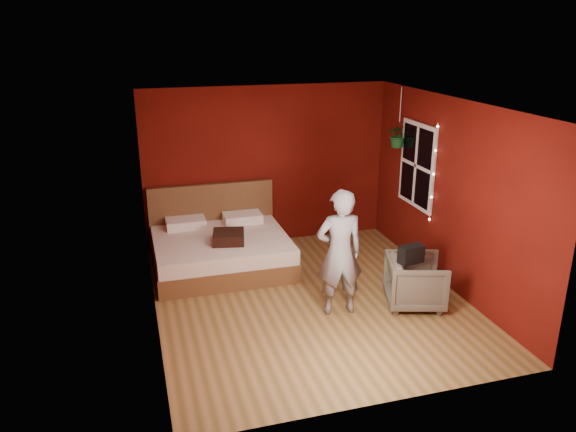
{
  "coord_description": "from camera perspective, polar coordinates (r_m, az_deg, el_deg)",
  "views": [
    {
      "loc": [
        -2.16,
        -6.39,
        3.53
      ],
      "look_at": [
        -0.19,
        0.4,
        1.07
      ],
      "focal_mm": 35.0,
      "sensor_mm": 36.0,
      "label": 1
    }
  ],
  "objects": [
    {
      "name": "throw_pillow",
      "position": [
        8.17,
        -6.05,
        -2.14
      ],
      "size": [
        0.53,
        0.53,
        0.16
      ],
      "primitive_type": "cube",
      "rotation": [
        0.0,
        0.0,
        -0.2
      ],
      "color": "black",
      "rests_on": "bed"
    },
    {
      "name": "person",
      "position": [
        6.99,
        5.25,
        -3.73
      ],
      "size": [
        0.63,
        0.44,
        1.64
      ],
      "primitive_type": "imported",
      "rotation": [
        0.0,
        0.0,
        3.06
      ],
      "color": "slate",
      "rests_on": "ground"
    },
    {
      "name": "armchair",
      "position": [
        7.52,
        12.83,
        -6.52
      ],
      "size": [
        0.91,
        0.89,
        0.67
      ],
      "primitive_type": "imported",
      "rotation": [
        0.0,
        0.0,
        1.27
      ],
      "color": "#5A5647",
      "rests_on": "ground"
    },
    {
      "name": "fairy_lights",
      "position": [
        8.17,
        14.56,
        4.14
      ],
      "size": [
        0.04,
        0.04,
        1.45
      ],
      "color": "silver",
      "rests_on": "room_walls"
    },
    {
      "name": "handbag",
      "position": [
        7.19,
        12.4,
        -3.81
      ],
      "size": [
        0.34,
        0.22,
        0.22
      ],
      "primitive_type": "cube",
      "rotation": [
        0.0,
        0.0,
        0.2
      ],
      "color": "black",
      "rests_on": "armchair"
    },
    {
      "name": "floor",
      "position": [
        7.61,
        2.2,
        -8.49
      ],
      "size": [
        4.5,
        4.5,
        0.0
      ],
      "primitive_type": "plane",
      "color": "olive",
      "rests_on": "ground"
    },
    {
      "name": "room_walls",
      "position": [
        6.99,
        2.38,
        3.79
      ],
      "size": [
        4.04,
        4.54,
        2.62
      ],
      "color": "#62110A",
      "rests_on": "ground"
    },
    {
      "name": "hanging_plant",
      "position": [
        8.91,
        11.18,
        8.11
      ],
      "size": [
        0.43,
        0.39,
        0.92
      ],
      "color": "silver",
      "rests_on": "room_walls"
    },
    {
      "name": "window",
      "position": [
        8.62,
        12.96,
        5.04
      ],
      "size": [
        0.05,
        0.97,
        1.27
      ],
      "color": "white",
      "rests_on": "room_walls"
    },
    {
      "name": "bed",
      "position": [
        8.57,
        -6.89,
        -3.25
      ],
      "size": [
        2.0,
        1.7,
        1.1
      ],
      "color": "brown",
      "rests_on": "ground"
    }
  ]
}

